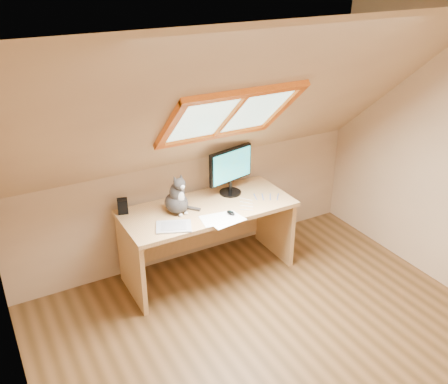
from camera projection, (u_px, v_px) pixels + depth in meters
ground at (299, 368)px, 3.62m from camera, size 3.50×3.50×0.00m
room_shell at (324, 197)px, 2.92m from camera, size 3.52×3.52×2.41m
desk at (204, 225)px, 4.54m from camera, size 1.53×0.67×0.70m
monitor at (231, 168)px, 4.51m from camera, size 0.47×0.20×0.44m
cat at (177, 199)px, 4.24m from camera, size 0.24×0.27×0.36m
desk_speaker at (123, 206)px, 4.26m from camera, size 0.11×0.11×0.12m
graphics_tablet at (174, 227)px, 4.06m from camera, size 0.34×0.30×0.01m
mouse at (231, 213)px, 4.25m from camera, size 0.06×0.10×0.03m
papers at (213, 221)px, 4.15m from camera, size 0.33×0.27×0.00m
cables at (259, 200)px, 4.50m from camera, size 0.51×0.26×0.01m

